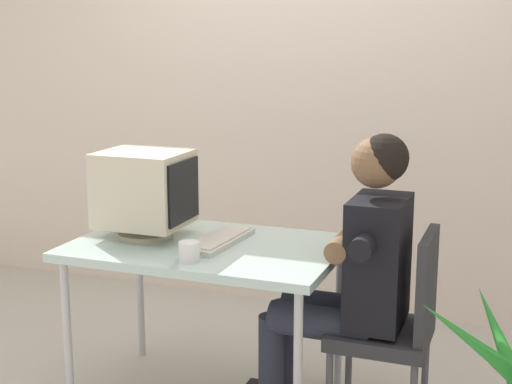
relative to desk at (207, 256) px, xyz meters
name	(u,v)px	position (x,y,z in m)	size (l,w,h in m)	color
wall_back	(352,61)	(0.30, 1.40, 0.81)	(8.00, 0.10, 3.00)	beige
desk	(207,256)	(0.00, 0.00, 0.00)	(1.17, 0.76, 0.75)	#B7B7BC
crt_monitor	(145,190)	(-0.31, 0.02, 0.27)	(0.39, 0.34, 0.39)	beige
keyboard	(219,240)	(0.05, 0.02, 0.07)	(0.19, 0.45, 0.03)	silver
office_chair	(396,321)	(0.84, 0.03, -0.20)	(0.40, 0.40, 0.88)	#4C4C51
person_seated	(351,270)	(0.64, 0.03, 0.00)	(0.72, 0.54, 1.27)	black
desk_mug	(190,251)	(0.04, -0.26, 0.10)	(0.09, 0.10, 0.08)	white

